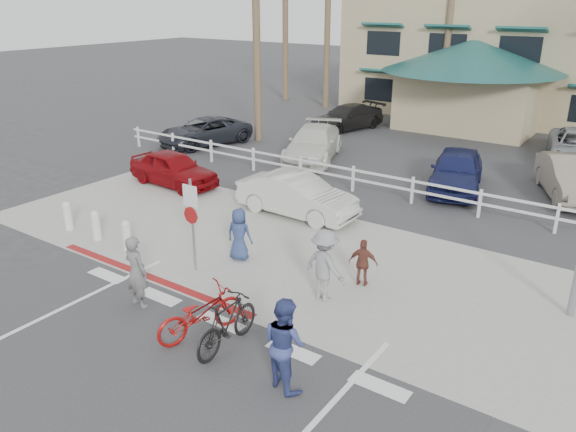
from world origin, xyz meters
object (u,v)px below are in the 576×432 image
Objects in this scene: sign_post at (193,221)px; car_white_sedan at (297,195)px; bike_black at (227,324)px; car_red_compact at (173,168)px; bike_red at (200,313)px.

sign_post is 5.09m from car_white_sedan.
sign_post is 3.91m from bike_black.
car_white_sedan is 1.07× the size of car_red_compact.
bike_black is (0.79, -0.03, 0.04)m from bike_red.
bike_black is (3.08, -2.25, -0.86)m from sign_post.
bike_red is 0.49× the size of car_white_sedan.
car_red_compact is (-5.87, 4.98, -0.77)m from sign_post.
bike_red is (2.29, -2.22, -0.90)m from sign_post.
car_white_sedan is (-0.07, 5.03, -0.75)m from sign_post.
car_white_sedan reaches higher than car_red_compact.
car_white_sedan is at bearing 90.79° from sign_post.
bike_red is at bearing -4.10° from bike_black.
bike_red is 7.63m from car_white_sedan.
car_red_compact reaches higher than bike_red.
sign_post is at bearing -178.35° from car_white_sedan.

